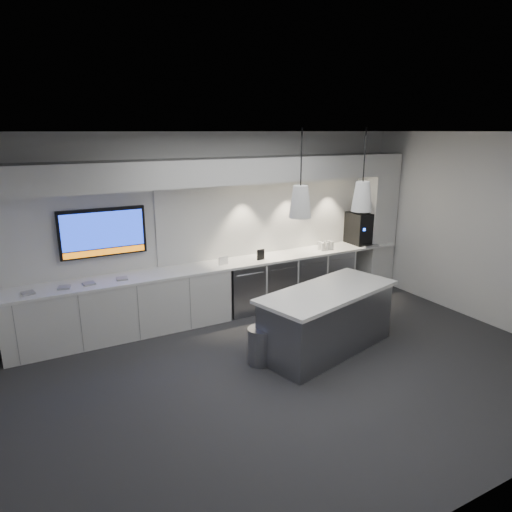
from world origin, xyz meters
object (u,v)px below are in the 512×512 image
bin (261,346)px  coffee_machine (361,227)px  wall_tv (103,232)px  island (327,320)px

bin → coffee_machine: bearing=29.2°
bin → coffee_machine: coffee_machine is taller
wall_tv → island: wall_tv is taller
island → bin: 1.04m
island → coffee_machine: (2.17, 1.87, 0.78)m
coffee_machine → wall_tv: bearing=179.0°
wall_tv → bin: (1.55, -2.03, -1.31)m
bin → coffee_machine: 3.77m
wall_tv → coffee_machine: (4.73, -0.25, -0.33)m
island → coffee_machine: 2.97m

